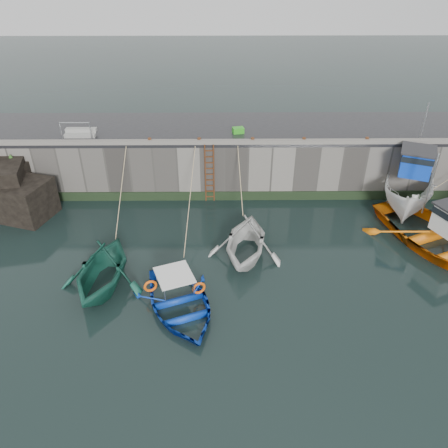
{
  "coord_description": "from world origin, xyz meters",
  "views": [
    {
      "loc": [
        -1.43,
        -10.56,
        11.68
      ],
      "look_at": [
        -1.29,
        5.69,
        1.2
      ],
      "focal_mm": 35.0,
      "sensor_mm": 36.0,
      "label": 1
    }
  ],
  "objects_px": {
    "bollard_a": "(150,141)",
    "bollard_e": "(367,140)",
    "boat_near_white": "(105,285)",
    "boat_near_blacktrim": "(245,255)",
    "ladder": "(210,174)",
    "bollard_c": "(253,140)",
    "boat_near_blue": "(180,308)",
    "boat_far_white": "(409,187)",
    "fish_crate": "(238,130)",
    "boat_far_orange": "(439,237)",
    "bollard_d": "(304,140)",
    "bollard_b": "(199,140)"
  },
  "relations": [
    {
      "from": "boat_far_white",
      "to": "bollard_a",
      "type": "distance_m",
      "value": 13.56
    },
    {
      "from": "boat_far_white",
      "to": "bollard_a",
      "type": "xyz_separation_m",
      "value": [
        -13.34,
        0.87,
        2.27
      ]
    },
    {
      "from": "boat_near_blue",
      "to": "boat_far_white",
      "type": "distance_m",
      "value": 13.75
    },
    {
      "from": "boat_near_white",
      "to": "boat_far_orange",
      "type": "xyz_separation_m",
      "value": [
        14.64,
        2.6,
        0.45
      ]
    },
    {
      "from": "bollard_a",
      "to": "bollard_d",
      "type": "bearing_deg",
      "value": 0.0
    },
    {
      "from": "bollard_b",
      "to": "bollard_c",
      "type": "xyz_separation_m",
      "value": [
        2.7,
        0.0,
        0.0
      ]
    },
    {
      "from": "boat_near_blue",
      "to": "boat_far_orange",
      "type": "distance_m",
      "value": 12.16
    },
    {
      "from": "boat_near_white",
      "to": "boat_near_blacktrim",
      "type": "bearing_deg",
      "value": 25.36
    },
    {
      "from": "ladder",
      "to": "boat_near_blue",
      "type": "bearing_deg",
      "value": -96.94
    },
    {
      "from": "ladder",
      "to": "fish_crate",
      "type": "height_order",
      "value": "fish_crate"
    },
    {
      "from": "boat_near_blacktrim",
      "to": "bollard_b",
      "type": "xyz_separation_m",
      "value": [
        -2.16,
        5.25,
        3.3
      ]
    },
    {
      "from": "bollard_a",
      "to": "bollard_b",
      "type": "distance_m",
      "value": 2.5
    },
    {
      "from": "ladder",
      "to": "boat_near_blacktrim",
      "type": "relative_size",
      "value": 0.77
    },
    {
      "from": "bollard_b",
      "to": "bollard_e",
      "type": "bearing_deg",
      "value": 0.0
    },
    {
      "from": "boat_far_orange",
      "to": "fish_crate",
      "type": "relative_size",
      "value": 14.09
    },
    {
      "from": "boat_near_white",
      "to": "bollard_d",
      "type": "distance_m",
      "value": 11.96
    },
    {
      "from": "boat_near_blue",
      "to": "fish_crate",
      "type": "distance_m",
      "value": 10.79
    },
    {
      "from": "boat_near_blacktrim",
      "to": "bollard_b",
      "type": "bearing_deg",
      "value": 122.94
    },
    {
      "from": "fish_crate",
      "to": "bollard_d",
      "type": "bearing_deg",
      "value": -35.26
    },
    {
      "from": "ladder",
      "to": "boat_near_white",
      "type": "xyz_separation_m",
      "value": [
        -4.16,
        -6.86,
        -1.59
      ]
    },
    {
      "from": "boat_near_white",
      "to": "boat_far_white",
      "type": "xyz_separation_m",
      "value": [
        14.51,
        6.33,
        1.03
      ]
    },
    {
      "from": "boat_far_white",
      "to": "boat_far_orange",
      "type": "height_order",
      "value": "boat_far_white"
    },
    {
      "from": "ladder",
      "to": "bollard_c",
      "type": "height_order",
      "value": "bollard_c"
    },
    {
      "from": "boat_near_blacktrim",
      "to": "boat_far_orange",
      "type": "bearing_deg",
      "value": 14.8
    },
    {
      "from": "fish_crate",
      "to": "bollard_a",
      "type": "distance_m",
      "value": 4.73
    },
    {
      "from": "bollard_e",
      "to": "boat_far_white",
      "type": "bearing_deg",
      "value": -20.39
    },
    {
      "from": "boat_near_blacktrim",
      "to": "bollard_e",
      "type": "xyz_separation_m",
      "value": [
        6.34,
        5.25,
        3.3
      ]
    },
    {
      "from": "boat_far_orange",
      "to": "bollard_e",
      "type": "distance_m",
      "value": 5.95
    },
    {
      "from": "boat_near_blacktrim",
      "to": "boat_near_blue",
      "type": "bearing_deg",
      "value": -118.02
    },
    {
      "from": "boat_far_white",
      "to": "bollard_a",
      "type": "bearing_deg",
      "value": -161.15
    },
    {
      "from": "ladder",
      "to": "fish_crate",
      "type": "distance_m",
      "value": 2.87
    },
    {
      "from": "ladder",
      "to": "bollard_b",
      "type": "height_order",
      "value": "bollard_b"
    },
    {
      "from": "boat_near_blue",
      "to": "bollard_a",
      "type": "height_order",
      "value": "bollard_a"
    },
    {
      "from": "bollard_b",
      "to": "boat_far_white",
      "type": "bearing_deg",
      "value": -4.59
    },
    {
      "from": "fish_crate",
      "to": "bollard_c",
      "type": "relative_size",
      "value": 2.08
    },
    {
      "from": "bollard_b",
      "to": "bollard_e",
      "type": "relative_size",
      "value": 1.0
    },
    {
      "from": "fish_crate",
      "to": "bollard_d",
      "type": "relative_size",
      "value": 2.08
    },
    {
      "from": "boat_near_white",
      "to": "boat_near_blue",
      "type": "xyz_separation_m",
      "value": [
        3.16,
        -1.37,
        0.0
      ]
    },
    {
      "from": "boat_near_blue",
      "to": "fish_crate",
      "type": "relative_size",
      "value": 7.81
    },
    {
      "from": "bollard_b",
      "to": "boat_far_orange",
      "type": "bearing_deg",
      "value": -22.75
    },
    {
      "from": "bollard_a",
      "to": "bollard_e",
      "type": "xyz_separation_m",
      "value": [
        11.0,
        0.0,
        0.0
      ]
    },
    {
      "from": "boat_near_white",
      "to": "boat_far_white",
      "type": "relative_size",
      "value": 0.63
    },
    {
      "from": "bollard_c",
      "to": "fish_crate",
      "type": "bearing_deg",
      "value": 116.16
    },
    {
      "from": "boat_near_blue",
      "to": "boat_far_white",
      "type": "xyz_separation_m",
      "value": [
        11.35,
        7.7,
        1.03
      ]
    },
    {
      "from": "bollard_a",
      "to": "boat_far_white",
      "type": "bearing_deg",
      "value": -3.74
    },
    {
      "from": "bollard_a",
      "to": "bollard_b",
      "type": "bearing_deg",
      "value": 0.0
    },
    {
      "from": "ladder",
      "to": "bollard_d",
      "type": "xyz_separation_m",
      "value": [
        4.8,
        0.34,
        1.71
      ]
    },
    {
      "from": "boat_near_blue",
      "to": "bollard_c",
      "type": "xyz_separation_m",
      "value": [
        3.2,
        8.57,
        3.3
      ]
    },
    {
      "from": "fish_crate",
      "to": "bollard_a",
      "type": "relative_size",
      "value": 2.08
    },
    {
      "from": "boat_near_blue",
      "to": "bollard_e",
      "type": "height_order",
      "value": "bollard_e"
    }
  ]
}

